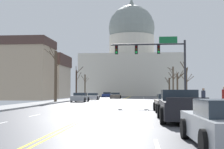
% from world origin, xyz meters
% --- Properties ---
extents(ground, '(20.00, 180.00, 0.20)m').
position_xyz_m(ground, '(0.00, -0.00, 0.02)').
color(ground, '#4D4D52').
extents(signal_gantry, '(7.91, 0.41, 7.08)m').
position_xyz_m(signal_gantry, '(4.82, 16.63, 5.25)').
color(signal_gantry, '#28282D').
rests_on(signal_gantry, ground).
extents(capitol_building, '(29.80, 22.24, 30.81)m').
position_xyz_m(capitol_building, '(0.00, 83.77, 10.74)').
color(capitol_building, beige).
rests_on(capitol_building, ground).
extents(sedan_near_00, '(2.05, 4.62, 1.17)m').
position_xyz_m(sedan_near_00, '(5.35, 12.54, 0.56)').
color(sedan_near_00, navy).
rests_on(sedan_near_00, ground).
extents(sedan_near_01, '(2.14, 4.43, 1.29)m').
position_xyz_m(sedan_near_01, '(5.02, 6.02, 0.61)').
color(sedan_near_01, '#6B6056').
rests_on(sedan_near_01, ground).
extents(pickup_truck_near_02, '(2.23, 5.64, 1.57)m').
position_xyz_m(pickup_truck_near_02, '(5.01, -1.02, 0.72)').
color(pickup_truck_near_02, black).
rests_on(pickup_truck_near_02, ground).
extents(sedan_oncoming_00, '(2.03, 4.28, 1.25)m').
position_xyz_m(sedan_oncoming_00, '(-5.32, 26.21, 0.59)').
color(sedan_oncoming_00, '#9EA3A8').
rests_on(sedan_oncoming_00, ground).
extents(sedan_oncoming_01, '(2.08, 4.63, 1.14)m').
position_xyz_m(sedan_oncoming_01, '(-5.10, 36.50, 0.54)').
color(sedan_oncoming_01, silver).
rests_on(sedan_oncoming_01, ground).
extents(sedan_oncoming_02, '(2.16, 4.39, 1.16)m').
position_xyz_m(sedan_oncoming_02, '(-2.03, 46.05, 0.55)').
color(sedan_oncoming_02, '#6B6056').
rests_on(sedan_oncoming_02, ground).
extents(sedan_oncoming_03, '(2.20, 4.61, 1.18)m').
position_xyz_m(sedan_oncoming_03, '(-5.09, 59.08, 0.55)').
color(sedan_oncoming_03, navy).
rests_on(sedan_oncoming_03, ground).
extents(flank_building_00, '(11.72, 10.31, 8.80)m').
position_xyz_m(flank_building_00, '(-18.09, 47.47, 4.47)').
color(flank_building_00, '#B2A38E').
rests_on(flank_building_00, ground).
extents(flank_building_01, '(8.42, 7.88, 10.18)m').
position_xyz_m(flank_building_01, '(-16.17, 34.97, 5.14)').
color(flank_building_01, tan).
rests_on(flank_building_01, ground).
extents(bare_tree_00, '(2.34, 1.87, 5.10)m').
position_xyz_m(bare_tree_00, '(8.94, 52.20, 2.40)').
color(bare_tree_00, '#4C3D2D').
rests_on(bare_tree_00, ground).
extents(bare_tree_01, '(2.06, 1.86, 6.95)m').
position_xyz_m(bare_tree_01, '(-7.90, 22.99, 3.50)').
color(bare_tree_01, '#4C3D2D').
rests_on(bare_tree_01, ground).
extents(bare_tree_02, '(2.18, 1.92, 5.86)m').
position_xyz_m(bare_tree_02, '(8.92, 43.39, 3.29)').
color(bare_tree_02, brown).
rests_on(bare_tree_02, ground).
extents(bare_tree_03, '(1.34, 2.08, 4.82)m').
position_xyz_m(bare_tree_03, '(-8.84, 50.08, 2.64)').
color(bare_tree_03, '#4C3D2D').
rests_on(bare_tree_03, ground).
extents(bare_tree_04, '(1.68, 2.94, 5.31)m').
position_xyz_m(bare_tree_04, '(8.93, 25.90, 2.68)').
color(bare_tree_04, '#4C3D2D').
rests_on(bare_tree_04, ground).
extents(bare_tree_05, '(1.70, 1.78, 5.83)m').
position_xyz_m(bare_tree_05, '(-8.41, 39.00, 2.88)').
color(bare_tree_05, '#423328').
rests_on(bare_tree_05, ground).
extents(bare_tree_06, '(1.72, 1.74, 4.69)m').
position_xyz_m(bare_tree_06, '(8.99, 36.23, 2.52)').
color(bare_tree_06, '#4C3D2D').
rests_on(bare_tree_06, ground).
extents(pedestrian_00, '(0.35, 0.34, 1.61)m').
position_xyz_m(pedestrian_00, '(8.18, 9.86, 1.03)').
color(pedestrian_00, '#33333D').
rests_on(pedestrian_00, ground).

